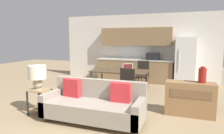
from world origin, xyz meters
The scene contains 13 objects.
ground_plane centered at (0.00, 0.00, 0.00)m, with size 20.00×20.00×0.00m, color #9E8460.
wall_back centered at (0.00, 4.63, 1.35)m, with size 6.40×0.07×2.70m.
kitchen_counter centered at (0.01, 4.33, 0.84)m, with size 3.03×0.65×2.15m.
refrigerator centered at (1.91, 4.24, 0.88)m, with size 0.70×0.72×1.76m.
dining_table centered at (0.02, 2.30, 0.68)m, with size 1.68×0.94×0.74m.
couch centered at (0.16, 0.12, 0.34)m, with size 2.09×0.80×0.84m.
side_table centered at (-1.19, 0.06, 0.38)m, with size 0.41×0.41×0.58m.
table_lamp centered at (-1.21, 0.05, 0.92)m, with size 0.40×0.40×0.54m.
credenza centered at (2.04, 1.12, 0.38)m, with size 1.05×0.39×0.76m.
vase centered at (2.27, 1.15, 0.92)m, with size 0.16×0.16×0.35m.
dining_chair_far_right centered at (0.56, 3.16, 0.52)m, with size 0.42×0.42×0.96m.
dining_chair_near_right centered at (0.54, 1.44, 0.52)m, with size 0.47×0.47×0.96m.
laptop centered at (0.26, 2.41, 0.79)m, with size 0.41×0.38×0.20m.
Camera 1 is at (1.88, -3.52, 1.70)m, focal length 32.00 mm.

